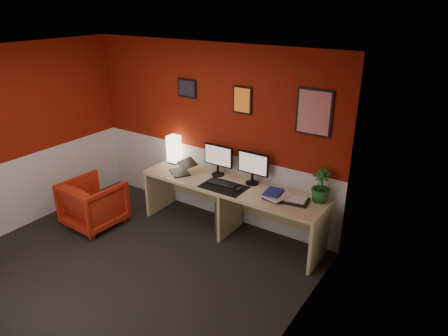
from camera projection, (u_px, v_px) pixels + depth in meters
ground at (127, 270)px, 4.86m from camera, size 4.00×3.50×0.01m
ceiling at (103, 56)px, 3.89m from camera, size 4.00×3.50×0.01m
wall_back at (210, 133)px, 5.72m from camera, size 4.00×0.01×2.50m
wall_left at (11, 142)px, 5.39m from camera, size 0.01×3.50×2.50m
wall_right at (284, 229)px, 3.36m from camera, size 0.01×3.50×2.50m
wainscot_back at (210, 182)px, 6.01m from camera, size 4.00×0.01×1.00m
wainscot_left at (22, 192)px, 5.68m from camera, size 0.01×3.50×1.00m
wainscot_right at (279, 301)px, 3.65m from camera, size 0.01×3.50×1.00m
desk at (230, 209)px, 5.51m from camera, size 2.60×0.65×0.73m
shoji_lamp at (174, 150)px, 6.02m from camera, size 0.16×0.16×0.40m
laptop at (179, 166)px, 5.69m from camera, size 0.40×0.38×0.22m
monitor_left at (218, 155)px, 5.56m from camera, size 0.45×0.06×0.58m
monitor_right at (253, 163)px, 5.30m from camera, size 0.45×0.06×0.58m
desk_mat at (224, 187)px, 5.30m from camera, size 0.60×0.38×0.01m
keyboard at (222, 184)px, 5.37m from camera, size 0.43×0.16×0.02m
mouse at (238, 190)px, 5.19m from camera, size 0.08×0.11×0.03m
book_bottom at (267, 194)px, 5.09m from camera, size 0.25×0.33×0.03m
book_middle at (271, 193)px, 5.06m from camera, size 0.32×0.38×0.02m
book_top at (266, 191)px, 5.06m from camera, size 0.23×0.29×0.03m
zen_tray at (294, 200)px, 4.93m from camera, size 0.38×0.30×0.03m
potted_plant at (321, 186)px, 4.86m from camera, size 0.26×0.26×0.41m
pc_tower at (228, 212)px, 5.72m from camera, size 0.28×0.48×0.45m
armchair at (94, 203)px, 5.73m from camera, size 0.75×0.77×0.68m
art_left at (187, 88)px, 5.66m from camera, size 0.32×0.02×0.26m
art_center at (242, 100)px, 5.22m from camera, size 0.28×0.02×0.36m
art_right at (314, 112)px, 4.73m from camera, size 0.44×0.02×0.56m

